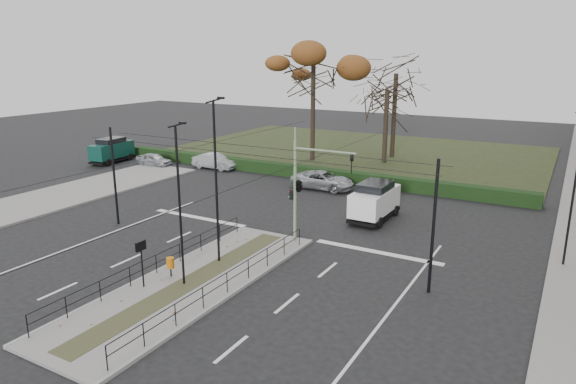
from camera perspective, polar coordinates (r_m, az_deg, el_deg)
name	(u,v)px	position (r m, az deg, el deg)	size (l,w,h in m)	color
ground	(225,265)	(25.94, -7.03, -8.06)	(140.00, 140.00, 0.00)	black
median_island	(192,283)	(24.13, -10.60, -9.86)	(4.40, 15.00, 0.14)	slate
park	(357,151)	(55.90, 7.64, 4.49)	(38.00, 26.00, 0.10)	black
hedge	(297,171)	(43.89, 1.05, 2.34)	(38.00, 1.00, 1.00)	black
median_railing	(190,265)	(23.70, -10.86, -7.96)	(4.14, 13.24, 0.92)	black
catenary	(242,191)	(26.07, -5.16, 0.07)	(20.00, 34.00, 6.00)	black
traffic_light	(300,184)	(27.53, 1.39, 0.92)	(3.83, 2.19, 5.63)	gray
litter_bin	(170,263)	(24.55, -12.94, -7.70)	(0.36, 0.36, 0.92)	black
info_panel	(141,251)	(23.42, -16.02, -6.34)	(0.12, 0.56, 2.14)	black
streetlamp_median_near	(180,205)	(22.63, -11.92, -1.37)	(0.61, 0.12, 7.32)	black
streetlamp_median_far	(216,181)	(24.84, -7.96, 1.25)	(0.68, 0.14, 8.12)	black
streetlamp_sidewalk	(575,187)	(27.78, 29.26, 0.46)	(0.64, 0.13, 7.70)	black
parked_car_first	(154,160)	(49.72, -14.67, 3.49)	(1.45, 3.61, 1.23)	#A4A7AC
parked_car_second	(215,161)	(47.46, -8.16, 3.40)	(1.48, 4.25, 1.40)	#A4A7AC
parked_car_fourth	(323,180)	(39.98, 3.89, 1.32)	(2.26, 4.91, 1.36)	#A4A7AC
white_van	(375,200)	(32.79, 9.61, -0.89)	(2.14, 4.52, 2.40)	white
green_van	(112,150)	(52.57, -18.98, 4.47)	(2.29, 4.83, 2.38)	#0C372E
rust_tree	(314,61)	(49.75, 2.85, 14.37)	(10.00, 10.00, 12.48)	black
bare_tree_center	(396,80)	(52.47, 11.90, 12.11)	(6.44, 6.44, 10.98)	black
bare_tree_near	(387,96)	(49.45, 10.96, 10.47)	(6.20, 6.20, 9.10)	black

